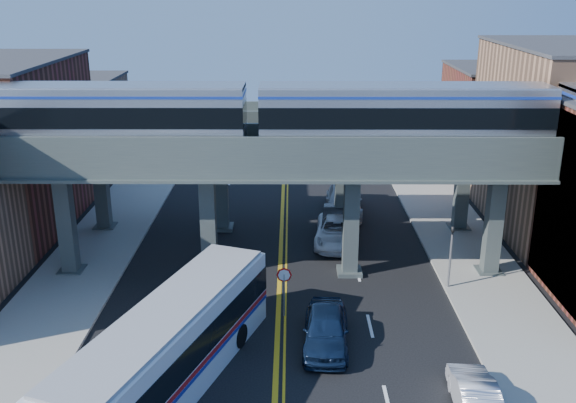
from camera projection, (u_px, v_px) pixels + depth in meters
name	position (u px, v px, depth m)	size (l,w,h in m)	color
ground	(277.00, 348.00, 29.35)	(120.00, 120.00, 0.00)	black
sidewalk_west	(91.00, 257.00, 38.85)	(5.00, 70.00, 0.16)	gray
sidewalk_east	(470.00, 258.00, 38.74)	(5.00, 70.00, 0.16)	gray
building_west_b	(5.00, 146.00, 42.80)	(8.00, 14.00, 11.00)	brown
building_west_c	(71.00, 127.00, 55.59)	(8.00, 10.00, 8.00)	#9A6E50
building_east_b	(560.00, 140.00, 42.47)	(8.00, 14.00, 12.00)	#9A6E50
building_east_c	(498.00, 122.00, 55.26)	(8.00, 10.00, 9.00)	brown
mural_panel	(573.00, 221.00, 31.54)	(0.10, 9.50, 9.50)	teal
elevated_viaduct_near	(279.00, 165.00, 34.83)	(52.00, 3.60, 7.40)	#444F4E
elevated_viaduct_far	(281.00, 136.00, 41.46)	(52.00, 3.60, 7.40)	#444F4E
transit_train	(403.00, 114.00, 33.90)	(47.26, 2.96, 3.45)	black
stop_sign	(284.00, 284.00, 31.62)	(0.76, 0.09, 2.63)	slate
traffic_signal	(451.00, 250.00, 34.25)	(0.15, 0.18, 4.10)	slate
transit_bus	(170.00, 349.00, 25.96)	(7.39, 13.72, 3.48)	silver
car_lane_a	(326.00, 329.00, 29.27)	(2.04, 5.08, 1.73)	#0F1D38
car_lane_b	(336.00, 221.00, 42.68)	(1.76, 5.06, 1.67)	#2E2D30
car_lane_c	(337.00, 231.00, 40.94)	(2.64, 5.72, 1.59)	white
car_lane_d	(344.00, 201.00, 46.34)	(2.58, 6.36, 1.84)	#BDBCC2
car_parked_curb	(475.00, 395.00, 24.80)	(1.52, 4.36, 1.44)	silver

